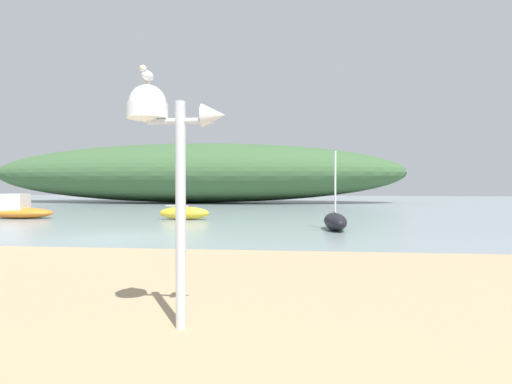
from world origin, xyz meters
TOP-DOWN VIEW (x-y plane):
  - ground_plane at (0.00, 0.00)m, footprint 120.00×120.00m
  - distant_hill at (-5.01, 30.01)m, footprint 45.09×12.23m
  - mast_structure at (4.95, -9.34)m, footprint 1.15×0.47m
  - seagull_on_radar at (4.78, -9.35)m, footprint 0.14×0.28m
  - motorboat_off_point at (-9.12, 7.70)m, footprint 3.75×1.61m
  - sailboat_far_right at (0.31, 7.93)m, footprint 2.76×0.85m
  - sailboat_mid_channel at (8.01, 3.44)m, footprint 1.07×2.58m

SIDE VIEW (x-z plane):
  - ground_plane at x=0.00m, z-range 0.00..0.00m
  - sailboat_far_right at x=0.31m, z-range -1.46..2.20m
  - sailboat_mid_channel at x=8.01m, z-range -1.27..2.02m
  - motorboat_off_point at x=-9.12m, z-range -0.20..1.18m
  - mast_structure at x=4.95m, z-range 1.09..3.92m
  - seagull_on_radar at x=4.78m, z-range 3.05..3.25m
  - distant_hill at x=-5.01m, z-range 0.00..6.34m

